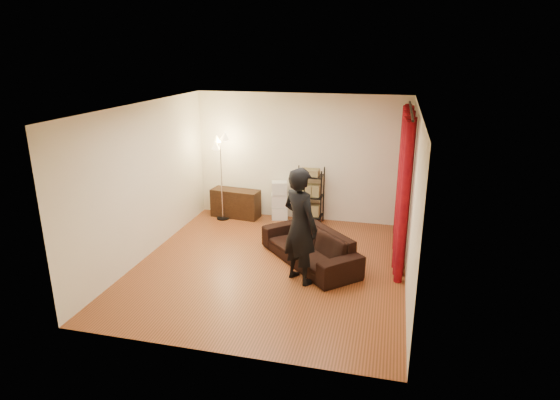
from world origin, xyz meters
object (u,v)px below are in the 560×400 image
(storage_boxes, at_px, (279,200))
(wire_shelf, at_px, (309,196))
(floor_lamp, at_px, (221,178))
(sofa, at_px, (310,246))
(person, at_px, (300,226))
(media_cabinet, at_px, (236,203))

(storage_boxes, xyz_separation_m, wire_shelf, (0.68, -0.09, 0.18))
(storage_boxes, height_order, floor_lamp, floor_lamp)
(sofa, xyz_separation_m, person, (-0.03, -0.70, 0.63))
(sofa, bearing_deg, person, -46.01)
(media_cabinet, bearing_deg, person, -46.60)
(media_cabinet, relative_size, wire_shelf, 0.88)
(person, xyz_separation_m, wire_shelf, (-0.33, 2.62, -0.33))
(person, height_order, wire_shelf, person)
(sofa, distance_m, storage_boxes, 2.26)
(media_cabinet, bearing_deg, sofa, -37.32)
(person, xyz_separation_m, floor_lamp, (-2.21, 2.41, -0.01))
(sofa, bearing_deg, floor_lamp, -170.75)
(sofa, distance_m, person, 0.94)
(media_cabinet, xyz_separation_m, wire_shelf, (1.65, -0.00, 0.29))
(storage_boxes, xyz_separation_m, floor_lamp, (-1.20, -0.29, 0.50))
(sofa, xyz_separation_m, wire_shelf, (-0.36, 1.92, 0.30))
(sofa, relative_size, media_cabinet, 1.94)
(sofa, distance_m, floor_lamp, 2.88)
(sofa, xyz_separation_m, storage_boxes, (-1.04, 2.00, 0.12))
(wire_shelf, bearing_deg, media_cabinet, 158.31)
(person, relative_size, storage_boxes, 2.20)
(floor_lamp, bearing_deg, media_cabinet, 41.75)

